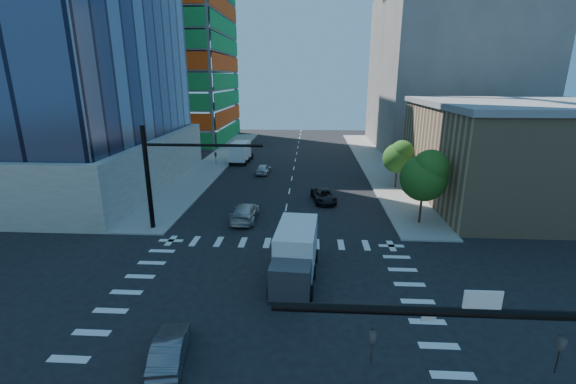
{
  "coord_description": "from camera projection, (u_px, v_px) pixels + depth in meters",
  "views": [
    {
      "loc": [
        2.38,
        -19.71,
        12.93
      ],
      "look_at": [
        0.77,
        8.0,
        4.66
      ],
      "focal_mm": 24.0,
      "sensor_mm": 36.0,
      "label": 1
    }
  ],
  "objects": [
    {
      "name": "car_nb_far",
      "position": [
        324.0,
        196.0,
        41.6
      ],
      "size": [
        2.99,
        5.1,
        1.33
      ],
      "primitive_type": "imported",
      "rotation": [
        0.0,
        0.0,
        0.17
      ],
      "color": "black",
      "rests_on": "ground"
    },
    {
      "name": "commercial_building",
      "position": [
        523.0,
        152.0,
        40.82
      ],
      "size": [
        20.5,
        22.5,
        10.6
      ],
      "color": "tan",
      "rests_on": "ground"
    },
    {
      "name": "sidewalk_ne",
      "position": [
        375.0,
        163.0,
        60.23
      ],
      "size": [
        5.0,
        60.0,
        0.15
      ],
      "primitive_type": "cube",
      "color": "gray",
      "rests_on": "ground"
    },
    {
      "name": "car_sb_near",
      "position": [
        245.0,
        212.0,
        36.2
      ],
      "size": [
        2.26,
        5.47,
        1.58
      ],
      "primitive_type": "imported",
      "rotation": [
        0.0,
        0.0,
        3.13
      ],
      "color": "#B4B4B4",
      "rests_on": "ground"
    },
    {
      "name": "signal_mast_nw",
      "position": [
        164.0,
        169.0,
        32.67
      ],
      "size": [
        10.2,
        0.4,
        9.0
      ],
      "color": "black",
      "rests_on": "sidewalk_nw"
    },
    {
      "name": "box_truck_far",
      "position": [
        242.0,
        153.0,
        61.11
      ],
      "size": [
        2.96,
        6.37,
        3.28
      ],
      "rotation": [
        0.0,
        0.0,
        3.09
      ],
      "color": "black",
      "rests_on": "ground"
    },
    {
      "name": "bg_building_ne",
      "position": [
        447.0,
        71.0,
        69.8
      ],
      "size": [
        24.0,
        30.0,
        28.0
      ],
      "primitive_type": "cube",
      "color": "slate",
      "rests_on": "ground"
    },
    {
      "name": "car_sb_mid",
      "position": [
        263.0,
        169.0,
        53.68
      ],
      "size": [
        1.98,
        4.21,
        1.39
      ],
      "primitive_type": "imported",
      "rotation": [
        0.0,
        0.0,
        3.06
      ],
      "color": "#B9BEC2",
      "rests_on": "ground"
    },
    {
      "name": "construction_building",
      "position": [
        162.0,
        16.0,
        76.43
      ],
      "size": [
        25.16,
        34.5,
        70.6
      ],
      "color": "gray",
      "rests_on": "ground"
    },
    {
      "name": "car_sb_cross",
      "position": [
        170.0,
        349.0,
        18.14
      ],
      "size": [
        2.05,
        4.21,
        1.33
      ],
      "primitive_type": "imported",
      "rotation": [
        0.0,
        0.0,
        3.31
      ],
      "color": "#545359",
      "rests_on": "ground"
    },
    {
      "name": "sidewalk_nw",
      "position": [
        217.0,
        161.0,
        61.62
      ],
      "size": [
        5.0,
        60.0,
        0.15
      ],
      "primitive_type": "cube",
      "color": "gray",
      "rests_on": "ground"
    },
    {
      "name": "tree_north",
      "position": [
        399.0,
        156.0,
        45.61
      ],
      "size": [
        3.54,
        3.52,
        5.78
      ],
      "color": "#382316",
      "rests_on": "sidewalk_ne"
    },
    {
      "name": "road_markings",
      "position": [
        267.0,
        306.0,
        22.68
      ],
      "size": [
        20.0,
        20.0,
        0.01
      ],
      "primitive_type": "cube",
      "color": "silver",
      "rests_on": "ground"
    },
    {
      "name": "box_truck_near",
      "position": [
        295.0,
        259.0,
        25.29
      ],
      "size": [
        3.18,
        6.61,
        3.38
      ],
      "rotation": [
        0.0,
        0.0,
        -0.07
      ],
      "color": "black",
      "rests_on": "ground"
    },
    {
      "name": "ground",
      "position": [
        267.0,
        306.0,
        22.68
      ],
      "size": [
        160.0,
        160.0,
        0.0
      ],
      "primitive_type": "plane",
      "color": "black",
      "rests_on": "ground"
    },
    {
      "name": "tree_south",
      "position": [
        426.0,
        175.0,
        33.94
      ],
      "size": [
        4.16,
        4.16,
        6.82
      ],
      "color": "#382316",
      "rests_on": "sidewalk_ne"
    }
  ]
}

